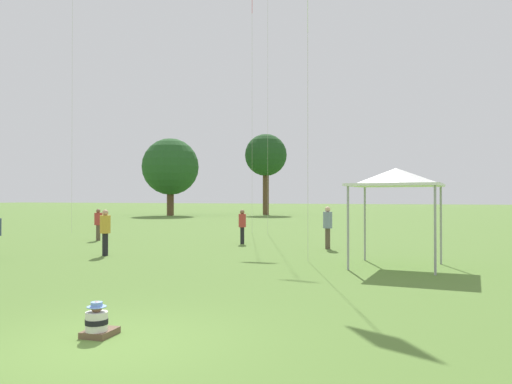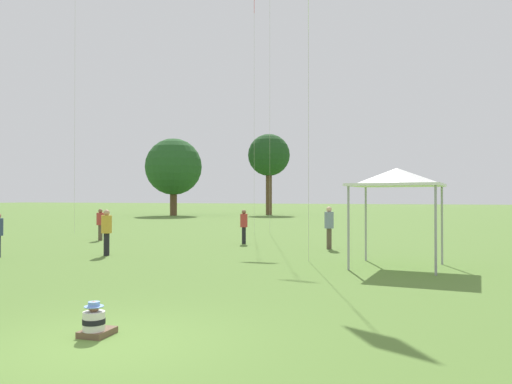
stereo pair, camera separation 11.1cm
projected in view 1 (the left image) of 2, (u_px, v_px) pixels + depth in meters
The scene contains 9 objects.
ground_plane at pixel (107, 345), 7.39m from camera, with size 300.00×300.00×0.00m, color #567A33.
seated_toddler at pixel (98, 323), 7.82m from camera, with size 0.46×0.56×0.56m.
person_standing_1 at pixel (328, 224), 21.05m from camera, with size 0.48×0.48×1.79m.
person_standing_2 at pixel (242, 224), 23.36m from camera, with size 0.46×0.46×1.60m.
person_standing_3 at pixel (105, 229), 18.62m from camera, with size 0.53×0.53×1.72m.
person_standing_5 at pixel (98, 222), 25.12m from camera, with size 0.46×0.46×1.60m.
canopy_tent at pixel (396, 178), 15.66m from camera, with size 2.96×2.96×3.11m.
distant_tree_0 at pixel (170, 167), 59.00m from camera, with size 6.69×6.69×9.14m.
distant_tree_1 at pixel (266, 156), 61.81m from camera, with size 5.20×5.20×10.01m.
Camera 1 is at (4.56, -6.24, 2.20)m, focal length 35.00 mm.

